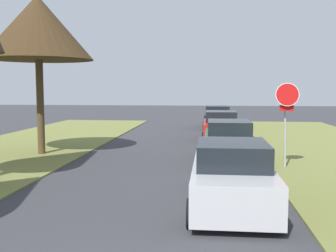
{
  "coord_description": "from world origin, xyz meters",
  "views": [
    {
      "loc": [
        1.6,
        -3.39,
        2.83
      ],
      "look_at": [
        0.41,
        8.11,
        1.72
      ],
      "focal_mm": 42.78,
      "sensor_mm": 36.0,
      "label": 1
    }
  ],
  "objects_px": {
    "stop_sign_far": "(287,107)",
    "parked_sedan_red": "(221,127)",
    "street_tree_left_mid_b": "(38,28)",
    "parked_sedan_silver": "(232,176)",
    "parked_sedan_black": "(217,118)",
    "parked_sedan_green": "(229,142)"
  },
  "relations": [
    {
      "from": "street_tree_left_mid_b",
      "to": "parked_sedan_green",
      "type": "xyz_separation_m",
      "value": [
        7.81,
        -0.58,
        -4.55
      ]
    },
    {
      "from": "stop_sign_far",
      "to": "parked_sedan_green",
      "type": "height_order",
      "value": "stop_sign_far"
    },
    {
      "from": "parked_sedan_green",
      "to": "street_tree_left_mid_b",
      "type": "bearing_deg",
      "value": 175.74
    },
    {
      "from": "street_tree_left_mid_b",
      "to": "parked_sedan_silver",
      "type": "bearing_deg",
      "value": -41.2
    },
    {
      "from": "street_tree_left_mid_b",
      "to": "parked_sedan_green",
      "type": "height_order",
      "value": "street_tree_left_mid_b"
    },
    {
      "from": "parked_sedan_green",
      "to": "parked_sedan_black",
      "type": "distance_m",
      "value": 12.63
    },
    {
      "from": "stop_sign_far",
      "to": "parked_sedan_red",
      "type": "xyz_separation_m",
      "value": [
        -2.04,
        7.61,
        -1.45
      ]
    },
    {
      "from": "parked_sedan_green",
      "to": "parked_sedan_red",
      "type": "distance_m",
      "value": 6.21
    },
    {
      "from": "stop_sign_far",
      "to": "street_tree_left_mid_b",
      "type": "distance_m",
      "value": 10.39
    },
    {
      "from": "parked_sedan_green",
      "to": "parked_sedan_silver",
      "type": "bearing_deg",
      "value": -92.01
    },
    {
      "from": "stop_sign_far",
      "to": "parked_sedan_silver",
      "type": "height_order",
      "value": "stop_sign_far"
    },
    {
      "from": "street_tree_left_mid_b",
      "to": "parked_sedan_green",
      "type": "relative_size",
      "value": 1.49
    },
    {
      "from": "parked_sedan_red",
      "to": "parked_sedan_black",
      "type": "xyz_separation_m",
      "value": [
        -0.06,
        6.42,
        0.0
      ]
    },
    {
      "from": "parked_sedan_red",
      "to": "parked_sedan_black",
      "type": "bearing_deg",
      "value": 90.54
    },
    {
      "from": "street_tree_left_mid_b",
      "to": "parked_sedan_red",
      "type": "xyz_separation_m",
      "value": [
        7.67,
        5.63,
        -4.55
      ]
    },
    {
      "from": "stop_sign_far",
      "to": "street_tree_left_mid_b",
      "type": "xyz_separation_m",
      "value": [
        -9.71,
        1.98,
        3.1
      ]
    },
    {
      "from": "parked_sedan_silver",
      "to": "parked_sedan_red",
      "type": "xyz_separation_m",
      "value": [
        0.07,
        12.28,
        0.0
      ]
    },
    {
      "from": "stop_sign_far",
      "to": "parked_sedan_black",
      "type": "xyz_separation_m",
      "value": [
        -2.1,
        14.03,
        -1.45
      ]
    },
    {
      "from": "stop_sign_far",
      "to": "parked_sedan_black",
      "type": "distance_m",
      "value": 14.26
    },
    {
      "from": "parked_sedan_green",
      "to": "parked_sedan_red",
      "type": "relative_size",
      "value": 1.0
    },
    {
      "from": "parked_sedan_silver",
      "to": "parked_sedan_green",
      "type": "bearing_deg",
      "value": 87.99
    },
    {
      "from": "street_tree_left_mid_b",
      "to": "parked_sedan_black",
      "type": "height_order",
      "value": "street_tree_left_mid_b"
    }
  ]
}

